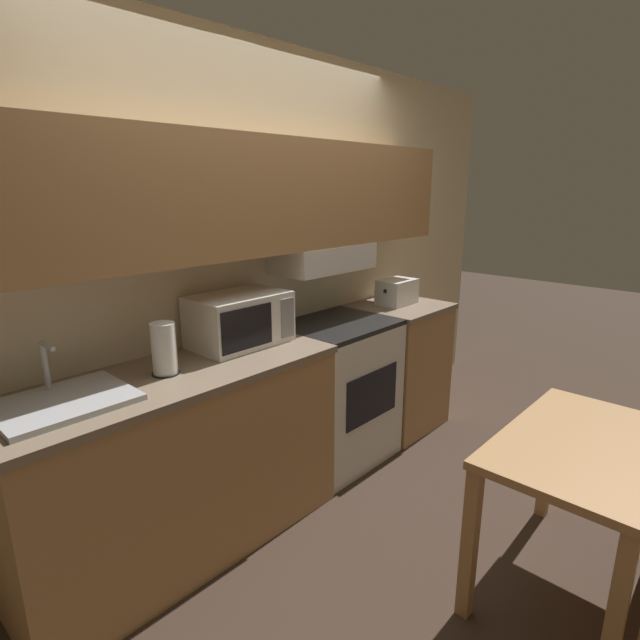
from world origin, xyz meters
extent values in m
plane|color=#3D2D23|center=(0.00, 0.00, 0.00)|extent=(16.00, 16.00, 0.00)
cube|color=beige|center=(0.00, 0.03, 1.27)|extent=(5.35, 0.05, 2.55)
cube|color=tan|center=(0.00, -0.16, 1.71)|extent=(2.95, 0.32, 0.60)
cube|color=white|center=(0.49, -0.16, 1.33)|extent=(0.67, 0.34, 0.16)
cube|color=tan|center=(-0.68, -0.29, 0.45)|extent=(1.60, 0.59, 0.90)
cube|color=#84705B|center=(-0.68, -0.29, 0.92)|extent=(1.62, 0.61, 0.04)
cube|color=tan|center=(1.17, -0.29, 0.45)|extent=(0.62, 0.59, 0.90)
cube|color=#84705B|center=(1.17, -0.29, 0.92)|extent=(0.64, 0.61, 0.04)
cube|color=white|center=(0.49, -0.29, 0.45)|extent=(0.70, 0.57, 0.91)
cube|color=black|center=(0.49, -0.29, 0.92)|extent=(0.70, 0.57, 0.03)
cube|color=black|center=(0.49, -0.57, 0.52)|extent=(0.49, 0.01, 0.32)
cylinder|color=black|center=(0.33, -0.40, 0.93)|extent=(0.10, 0.10, 0.01)
cylinder|color=black|center=(0.65, -0.40, 0.93)|extent=(0.10, 0.10, 0.01)
cylinder|color=black|center=(0.33, -0.17, 0.93)|extent=(0.10, 0.10, 0.01)
cylinder|color=black|center=(0.65, -0.17, 0.93)|extent=(0.10, 0.10, 0.01)
cube|color=white|center=(-0.20, -0.19, 1.07)|extent=(0.52, 0.33, 0.28)
cube|color=black|center=(-0.28, -0.35, 1.07)|extent=(0.32, 0.01, 0.22)
cube|color=gray|center=(-0.01, -0.35, 1.07)|extent=(0.09, 0.01, 0.22)
cube|color=white|center=(1.17, -0.27, 1.03)|extent=(0.28, 0.19, 0.18)
cube|color=black|center=(1.02, -0.27, 1.05)|extent=(0.01, 0.02, 0.02)
cube|color=black|center=(1.07, -0.27, 1.11)|extent=(0.04, 0.14, 0.01)
cube|color=black|center=(1.14, -0.27, 1.11)|extent=(0.04, 0.14, 0.01)
cube|color=black|center=(1.20, -0.27, 1.11)|extent=(0.04, 0.14, 0.01)
cube|color=black|center=(1.27, -0.27, 1.11)|extent=(0.04, 0.14, 0.01)
cube|color=#B7BABF|center=(-1.16, -0.29, 0.95)|extent=(0.50, 0.40, 0.02)
cube|color=#4C4F54|center=(-1.16, -0.31, 0.95)|extent=(0.42, 0.30, 0.01)
cylinder|color=#B7BABF|center=(-1.16, -0.14, 1.06)|extent=(0.02, 0.02, 0.20)
cylinder|color=#B7BABF|center=(-1.16, -0.20, 1.16)|extent=(0.02, 0.12, 0.02)
cylinder|color=black|center=(-0.71, -0.29, 0.94)|extent=(0.13, 0.13, 0.01)
cylinder|color=white|center=(-0.71, -0.29, 1.06)|extent=(0.11, 0.11, 0.23)
cube|color=#B27F4C|center=(0.34, -1.80, 0.71)|extent=(0.99, 0.61, 0.04)
cube|color=#B27F4C|center=(-0.11, -2.07, 0.35)|extent=(0.06, 0.06, 0.70)
cube|color=#B27F4C|center=(-0.11, -1.53, 0.35)|extent=(0.06, 0.06, 0.70)
cube|color=#B27F4C|center=(0.80, -1.53, 0.35)|extent=(0.06, 0.06, 0.70)
camera|label=1|loc=(-1.81, -2.26, 1.77)|focal=28.00mm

